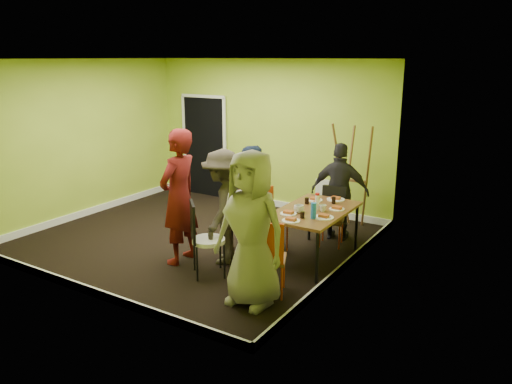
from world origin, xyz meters
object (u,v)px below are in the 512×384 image
at_px(easel, 352,178).
at_px(blue_bottle, 314,211).
at_px(chair_left_near, 244,217).
at_px(chair_back_end, 334,203).
at_px(dining_table, 314,213).
at_px(chair_left_far, 268,216).
at_px(chair_bentwood, 203,235).
at_px(person_back_end, 340,192).
at_px(person_left_far, 250,197).
at_px(chair_front_end, 268,254).
at_px(person_left_near, 223,207).
at_px(person_front_end, 251,229).
at_px(orange_bottle, 315,204).
at_px(thermos, 317,203).
at_px(person_standing, 179,197).

relative_size(easel, blue_bottle, 8.28).
distance_m(chair_left_near, chair_back_end, 1.52).
distance_m(dining_table, chair_left_near, 1.00).
bearing_deg(chair_left_far, dining_table, 107.96).
relative_size(chair_bentwood, person_back_end, 0.66).
relative_size(dining_table, person_left_far, 0.95).
xyz_separation_m(chair_front_end, person_left_near, (-1.09, 0.60, 0.26)).
bearing_deg(easel, person_back_end, -87.69).
height_order(dining_table, person_front_end, person_front_end).
xyz_separation_m(chair_left_far, person_left_far, (-0.30, -0.05, 0.25)).
xyz_separation_m(chair_bentwood, person_back_end, (0.98, 2.25, 0.21)).
xyz_separation_m(orange_bottle, person_back_end, (0.04, 0.85, -0.01)).
distance_m(chair_left_far, thermos, 0.86).
xyz_separation_m(chair_left_near, easel, (0.84, 2.01, 0.27)).
distance_m(blue_bottle, person_left_near, 1.27).
bearing_deg(person_front_end, chair_back_end, 91.44).
relative_size(chair_left_far, thermos, 4.35).
distance_m(person_back_end, person_front_end, 2.57).
bearing_deg(chair_front_end, chair_back_end, 67.79).
height_order(chair_left_near, person_front_end, person_front_end).
relative_size(easel, person_left_near, 1.10).
distance_m(chair_left_near, easel, 2.19).
height_order(chair_front_end, thermos, chair_front_end).
xyz_separation_m(chair_back_end, thermos, (0.09, -0.80, 0.22)).
xyz_separation_m(dining_table, chair_left_far, (-0.74, 0.00, -0.16)).
height_order(easel, thermos, easel).
height_order(person_left_far, person_left_near, person_left_near).
bearing_deg(easel, chair_front_end, -88.22).
bearing_deg(orange_bottle, thermos, -53.72).
relative_size(chair_left_far, blue_bottle, 4.39).
bearing_deg(chair_left_near, dining_table, 138.00).
xyz_separation_m(dining_table, chair_back_end, (-0.04, 0.81, -0.06)).
relative_size(blue_bottle, orange_bottle, 2.86).
height_order(chair_front_end, blue_bottle, chair_front_end).
relative_size(chair_bentwood, person_left_near, 0.63).
xyz_separation_m(dining_table, person_back_end, (-0.02, 1.00, 0.08)).
bearing_deg(easel, person_left_near, -113.75).
xyz_separation_m(orange_bottle, person_left_far, (-0.98, -0.20, -0.00)).
xyz_separation_m(orange_bottle, person_left_near, (-0.99, -0.87, 0.02)).
bearing_deg(easel, chair_back_end, -89.55).
distance_m(chair_bentwood, person_left_near, 0.58).
height_order(chair_front_end, easel, easel).
distance_m(chair_left_near, person_left_near, 0.37).
bearing_deg(person_left_near, person_standing, -78.54).
bearing_deg(chair_left_near, easel, 178.09).
xyz_separation_m(person_left_near, person_back_end, (1.02, 1.72, -0.03)).
bearing_deg(dining_table, chair_bentwood, -128.71).
height_order(dining_table, blue_bottle, blue_bottle).
xyz_separation_m(chair_bentwood, easel, (0.95, 2.80, 0.32)).
xyz_separation_m(person_left_far, person_front_end, (0.99, -1.52, 0.14)).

